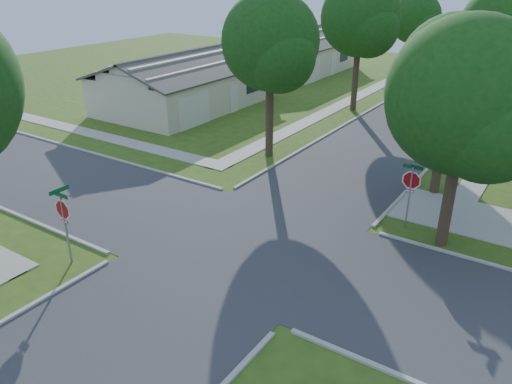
{
  "coord_description": "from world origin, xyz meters",
  "views": [
    {
      "loc": [
        9.63,
        -14.05,
        9.92
      ],
      "look_at": [
        -0.53,
        1.33,
        1.6
      ],
      "focal_mm": 35.0,
      "sensor_mm": 36.0,
      "label": 1
    }
  ],
  "objects": [
    {
      "name": "ground",
      "position": [
        0.0,
        0.0,
        0.0
      ],
      "size": [
        100.0,
        100.0,
        0.0
      ],
      "primitive_type": "plane",
      "color": "#355417",
      "rests_on": "ground"
    },
    {
      "name": "road_ns",
      "position": [
        0.0,
        0.0,
        0.0
      ],
      "size": [
        7.0,
        100.0,
        0.02
      ],
      "primitive_type": "cube",
      "color": "#333335",
      "rests_on": "ground"
    },
    {
      "name": "sidewalk_nw",
      "position": [
        -6.1,
        26.0,
        0.02
      ],
      "size": [
        1.2,
        40.0,
        0.04
      ],
      "primitive_type": "cube",
      "color": "#9E9B91",
      "rests_on": "ground"
    },
    {
      "name": "driveway",
      "position": [
        7.9,
        7.1,
        0.03
      ],
      "size": [
        8.8,
        3.6,
        0.05
      ],
      "primitive_type": "cube",
      "color": "#9E9B91",
      "rests_on": "ground"
    },
    {
      "name": "stop_sign_sw",
      "position": [
        -4.7,
        -4.7,
        2.03
      ],
      "size": [
        1.05,
        0.8,
        2.98
      ],
      "color": "gray",
      "rests_on": "ground"
    },
    {
      "name": "stop_sign_ne",
      "position": [
        4.7,
        4.7,
        2.03
      ],
      "size": [
        1.05,
        0.8,
        2.98
      ],
      "color": "gray",
      "rests_on": "ground"
    },
    {
      "name": "tree_e_near",
      "position": [
        4.75,
        9.01,
        5.64
      ],
      "size": [
        4.97,
        4.8,
        8.28
      ],
      "color": "#38281C",
      "rests_on": "ground"
    },
    {
      "name": "tree_e_mid",
      "position": [
        4.76,
        21.01,
        6.25
      ],
      "size": [
        5.59,
        5.4,
        9.21
      ],
      "color": "#38281C",
      "rests_on": "ground"
    },
    {
      "name": "tree_w_near",
      "position": [
        -4.64,
        9.01,
        6.12
      ],
      "size": [
        5.38,
        5.2,
        8.97
      ],
      "color": "#38281C",
      "rests_on": "ground"
    },
    {
      "name": "tree_w_mid",
      "position": [
        -4.64,
        21.01,
        6.49
      ],
      "size": [
        5.8,
        5.6,
        9.56
      ],
      "color": "#38281C",
      "rests_on": "ground"
    },
    {
      "name": "tree_w_far",
      "position": [
        -4.65,
        34.01,
        5.51
      ],
      "size": [
        4.76,
        4.6,
        8.04
      ],
      "color": "#38281C",
      "rests_on": "ground"
    },
    {
      "name": "tree_ne_corner",
      "position": [
        6.36,
        4.21,
        5.59
      ],
      "size": [
        5.8,
        5.6,
        8.66
      ],
      "color": "#38281C",
      "rests_on": "ground"
    },
    {
      "name": "house_nw_near",
      "position": [
        -15.99,
        15.0,
        1.52
      ],
      "size": [
        8.42,
        13.6,
        4.23
      ],
      "color": "beige",
      "rests_on": "ground"
    },
    {
      "name": "house_nw_far",
      "position": [
        -15.99,
        32.0,
        1.52
      ],
      "size": [
        8.42,
        13.6,
        4.23
      ],
      "color": "beige",
      "rests_on": "ground"
    },
    {
      "name": "car_curb_east",
      "position": [
        3.2,
        18.01,
        0.78
      ],
      "size": [
        2.35,
        4.75,
        1.56
      ],
      "primitive_type": "imported",
      "rotation": [
        0.0,
        0.0,
        0.12
      ],
      "color": "black",
      "rests_on": "ground"
    },
    {
      "name": "car_curb_west",
      "position": [
        -3.2,
        40.86,
        0.58
      ],
      "size": [
        2.0,
        4.15,
        1.17
      ],
      "primitive_type": "imported",
      "rotation": [
        0.0,
        0.0,
        3.05
      ],
      "color": "black",
      "rests_on": "ground"
    }
  ]
}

